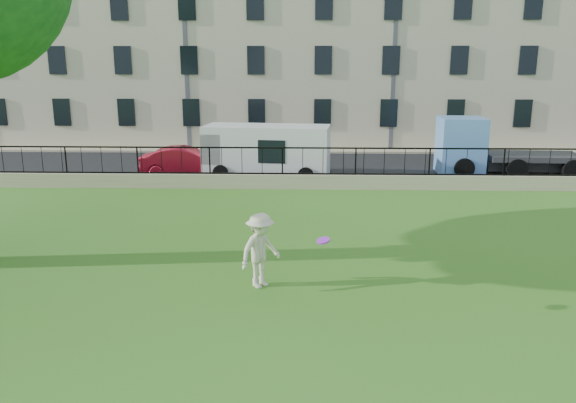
{
  "coord_description": "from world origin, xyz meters",
  "views": [
    {
      "loc": [
        0.92,
        -10.7,
        5.1
      ],
      "look_at": [
        0.49,
        3.5,
        1.56
      ],
      "focal_mm": 35.0,
      "sensor_mm": 36.0,
      "label": 1
    }
  ],
  "objects_px": {
    "man": "(260,250)",
    "white_van": "(267,151)",
    "red_sedan": "(186,162)",
    "blue_truck": "(507,146)",
    "frisbee": "(323,240)"
  },
  "relations": [
    {
      "from": "man",
      "to": "white_van",
      "type": "height_order",
      "value": "white_van"
    },
    {
      "from": "red_sedan",
      "to": "blue_truck",
      "type": "distance_m",
      "value": 14.84
    },
    {
      "from": "man",
      "to": "white_van",
      "type": "xyz_separation_m",
      "value": [
        -0.7,
        12.86,
        0.29
      ]
    },
    {
      "from": "frisbee",
      "to": "blue_truck",
      "type": "xyz_separation_m",
      "value": [
        8.99,
        15.38,
        -0.32
      ]
    },
    {
      "from": "frisbee",
      "to": "blue_truck",
      "type": "height_order",
      "value": "blue_truck"
    },
    {
      "from": "frisbee",
      "to": "blue_truck",
      "type": "distance_m",
      "value": 17.82
    },
    {
      "from": "frisbee",
      "to": "white_van",
      "type": "distance_m",
      "value": 14.54
    },
    {
      "from": "frisbee",
      "to": "red_sedan",
      "type": "xyz_separation_m",
      "value": [
        -5.8,
        14.39,
        -0.96
      ]
    },
    {
      "from": "white_van",
      "to": "blue_truck",
      "type": "height_order",
      "value": "blue_truck"
    },
    {
      "from": "man",
      "to": "red_sedan",
      "type": "height_order",
      "value": "man"
    },
    {
      "from": "red_sedan",
      "to": "blue_truck",
      "type": "xyz_separation_m",
      "value": [
        14.79,
        0.99,
        0.63
      ]
    },
    {
      "from": "red_sedan",
      "to": "blue_truck",
      "type": "height_order",
      "value": "blue_truck"
    },
    {
      "from": "white_van",
      "to": "frisbee",
      "type": "bearing_deg",
      "value": -75.17
    },
    {
      "from": "frisbee",
      "to": "white_van",
      "type": "bearing_deg",
      "value": 98.27
    },
    {
      "from": "red_sedan",
      "to": "white_van",
      "type": "bearing_deg",
      "value": -92.68
    }
  ]
}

